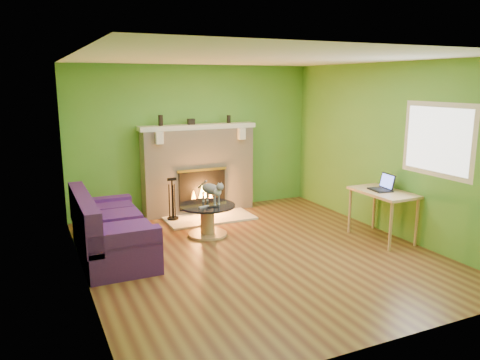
{
  "coord_description": "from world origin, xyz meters",
  "views": [
    {
      "loc": [
        -2.78,
        -5.43,
        2.32
      ],
      "look_at": [
        -0.07,
        0.4,
        0.96
      ],
      "focal_mm": 35.0,
      "sensor_mm": 36.0,
      "label": 1
    }
  ],
  "objects_px": {
    "sofa": "(108,231)",
    "desk": "(383,197)",
    "coffee_table": "(207,218)",
    "cat": "(211,192)"
  },
  "relations": [
    {
      "from": "desk",
      "to": "sofa",
      "type": "bearing_deg",
      "value": 164.82
    },
    {
      "from": "sofa",
      "to": "desk",
      "type": "bearing_deg",
      "value": -15.18
    },
    {
      "from": "coffee_table",
      "to": "desk",
      "type": "relative_size",
      "value": 0.86
    },
    {
      "from": "sofa",
      "to": "desk",
      "type": "distance_m",
      "value": 3.96
    },
    {
      "from": "sofa",
      "to": "desk",
      "type": "xyz_separation_m",
      "value": [
        3.81,
        -1.03,
        0.31
      ]
    },
    {
      "from": "coffee_table",
      "to": "cat",
      "type": "xyz_separation_m",
      "value": [
        0.08,
        0.05,
        0.39
      ]
    },
    {
      "from": "sofa",
      "to": "desk",
      "type": "relative_size",
      "value": 1.93
    },
    {
      "from": "cat",
      "to": "coffee_table",
      "type": "bearing_deg",
      "value": -163.37
    },
    {
      "from": "desk",
      "to": "cat",
      "type": "xyz_separation_m",
      "value": [
        -2.21,
        1.31,
        0.02
      ]
    },
    {
      "from": "sofa",
      "to": "coffee_table",
      "type": "xyz_separation_m",
      "value": [
        1.52,
        0.23,
        -0.06
      ]
    }
  ]
}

